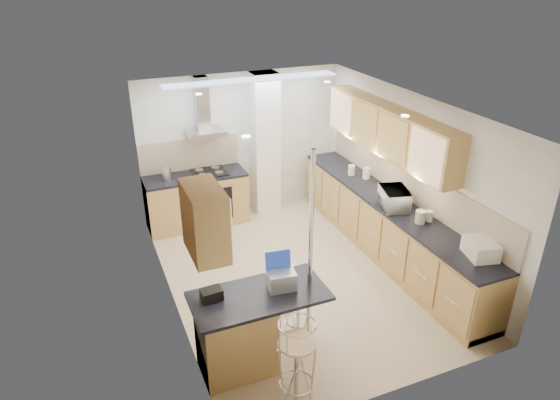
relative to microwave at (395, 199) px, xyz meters
name	(u,v)px	position (x,y,z in m)	size (l,w,h in m)	color
ground	(297,274)	(-1.42, 0.22, -1.06)	(4.80, 4.80, 0.00)	tan
room_shell	(309,165)	(-1.09, 0.59, 0.48)	(3.64, 4.84, 2.51)	white
right_counter	(387,228)	(0.08, 0.22, -0.60)	(0.63, 4.40, 0.92)	#AE8545
back_counter	(197,200)	(-2.37, 2.32, -0.60)	(1.70, 0.63, 0.92)	#AE8545
peninsula	(260,329)	(-2.54, -1.23, -0.59)	(1.47, 0.72, 0.94)	#AE8545
microwave	(395,199)	(0.00, 0.00, 0.00)	(0.52, 0.35, 0.29)	silver
laptop	(281,280)	(-2.28, -1.21, -0.02)	(0.30, 0.22, 0.20)	#A0A2A8
bag	(211,294)	(-3.03, -1.11, -0.07)	(0.22, 0.16, 0.12)	black
bar_stool_near	(297,363)	(-2.39, -1.88, -0.56)	(0.41, 0.41, 1.00)	tan
bar_stool_end	(298,304)	(-1.95, -0.95, -0.62)	(0.37, 0.37, 0.90)	tan
jar_a	(366,173)	(0.20, 1.09, -0.05)	(0.12, 0.12, 0.19)	#F0E4D0
jar_b	(351,170)	(0.05, 1.32, -0.06)	(0.11, 0.11, 0.17)	#F0E4D0
jar_c	(420,217)	(0.06, -0.53, -0.06)	(0.14, 0.14, 0.18)	beige
jar_d	(429,216)	(0.21, -0.53, -0.07)	(0.10, 0.10, 0.15)	silver
bread_bin	(481,249)	(0.20, -1.51, -0.04)	(0.32, 0.40, 0.21)	#F0E4D0
kettle	(166,173)	(-2.84, 2.28, -0.02)	(0.16, 0.16, 0.24)	#ABADB0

